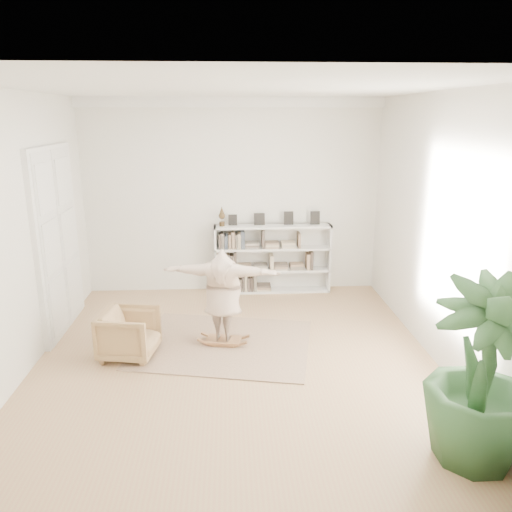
% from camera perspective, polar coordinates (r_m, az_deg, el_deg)
% --- Properties ---
extents(floor, '(6.00, 6.00, 0.00)m').
position_cam_1_polar(floor, '(7.09, -2.28, -11.80)').
color(floor, '#A67A55').
rests_on(floor, ground).
extents(room_shell, '(6.00, 6.00, 6.00)m').
position_cam_1_polar(room_shell, '(9.23, -2.86, 17.17)').
color(room_shell, silver).
rests_on(room_shell, floor).
extents(doors, '(0.09, 1.78, 2.92)m').
position_cam_1_polar(doors, '(8.25, -21.69, 1.45)').
color(doors, white).
rests_on(doors, floor).
extents(bookshelf, '(2.20, 0.35, 1.64)m').
position_cam_1_polar(bookshelf, '(9.52, 1.86, -0.38)').
color(bookshelf, silver).
rests_on(bookshelf, floor).
extents(armchair, '(0.86, 0.84, 0.68)m').
position_cam_1_polar(armchair, '(7.27, -14.28, -8.60)').
color(armchair, '#A88358').
rests_on(armchair, floor).
extents(rug, '(2.85, 2.46, 0.02)m').
position_cam_1_polar(rug, '(7.54, -3.72, -9.98)').
color(rug, tan).
rests_on(rug, floor).
extents(rocker_board, '(0.56, 0.40, 0.11)m').
position_cam_1_polar(rocker_board, '(7.51, -3.72, -9.58)').
color(rocker_board, brown).
rests_on(rocker_board, rug).
extents(person, '(1.75, 0.79, 1.38)m').
position_cam_1_polar(person, '(7.23, -3.83, -4.21)').
color(person, tan).
rests_on(person, rocker_board).
extents(houseplant, '(1.29, 1.29, 1.86)m').
position_cam_1_polar(houseplant, '(5.30, 24.41, -12.11)').
color(houseplant, '#274C26').
rests_on(houseplant, floor).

